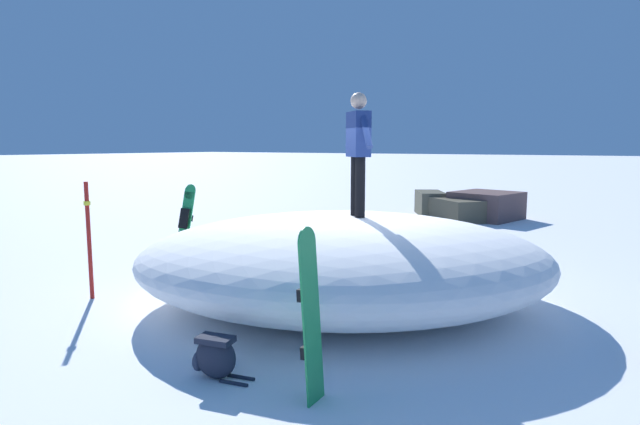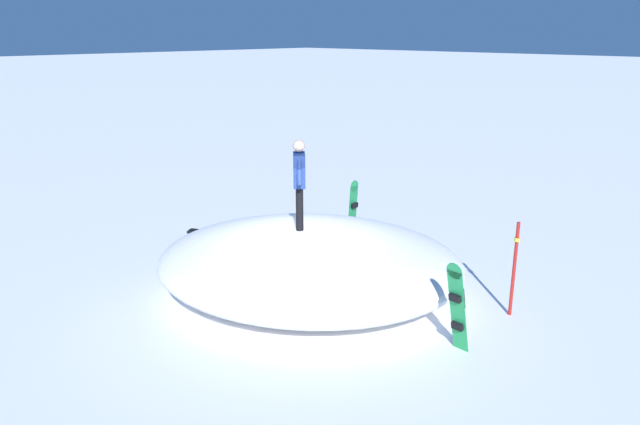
# 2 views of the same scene
# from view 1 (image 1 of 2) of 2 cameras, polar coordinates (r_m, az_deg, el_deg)

# --- Properties ---
(ground) EXTENTS (240.00, 240.00, 0.00)m
(ground) POSITION_cam_1_polar(r_m,az_deg,el_deg) (7.99, 3.56, -9.13)
(ground) COLOR white
(snow_mound) EXTENTS (7.17, 7.51, 1.28)m
(snow_mound) POSITION_cam_1_polar(r_m,az_deg,el_deg) (7.55, 2.50, -5.10)
(snow_mound) COLOR white
(snow_mound) RESTS_ON ground
(snowboarder_standing) EXTENTS (0.77, 0.81, 1.70)m
(snowboarder_standing) POSITION_cam_1_polar(r_m,az_deg,el_deg) (7.27, 4.19, 7.28)
(snowboarder_standing) COLOR black
(snowboarder_standing) RESTS_ON snow_mound
(snowboard_primary_upright) EXTENTS (0.28, 0.17, 1.57)m
(snowboard_primary_upright) POSITION_cam_1_polar(r_m,az_deg,el_deg) (4.66, -1.11, -10.83)
(snowboard_primary_upright) COLOR #1E8C47
(snowboard_primary_upright) RESTS_ON ground
(snowboard_secondary_upright) EXTENTS (0.40, 0.29, 1.58)m
(snowboard_secondary_upright) POSITION_cam_1_polar(r_m,az_deg,el_deg) (9.56, -14.52, -1.62)
(snowboard_secondary_upright) COLOR #1E8C47
(snowboard_secondary_upright) RESTS_ON ground
(backpack_far) EXTENTS (0.33, 0.65, 0.43)m
(backpack_far) POSITION_cam_1_polar(r_m,az_deg,el_deg) (5.39, -11.41, -15.13)
(backpack_far) COLOR #1E2333
(backpack_far) RESTS_ON ground
(trail_marker_pole) EXTENTS (0.10, 0.10, 1.74)m
(trail_marker_pole) POSITION_cam_1_polar(r_m,az_deg,el_deg) (8.39, -23.90, -2.54)
(trail_marker_pole) COLOR #A51E19
(trail_marker_pole) RESTS_ON ground
(rock_outcrop) EXTENTS (2.81, 3.63, 0.84)m
(rock_outcrop) POSITION_cam_1_polar(r_m,az_deg,el_deg) (16.82, 15.89, 0.66)
(rock_outcrop) COLOR brown
(rock_outcrop) RESTS_ON ground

